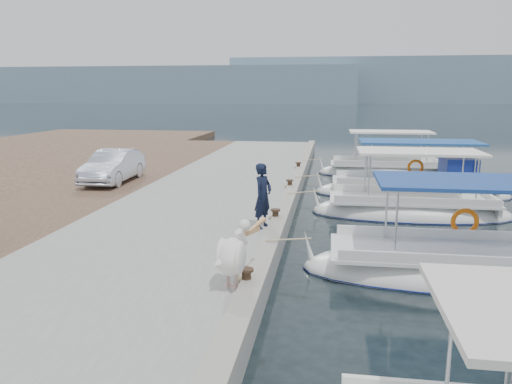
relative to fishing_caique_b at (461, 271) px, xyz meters
The scene contains 13 objects.
ground 4.33m from the fishing_caique_b, 166.00° to the left, with size 400.00×400.00×0.00m, color black.
concrete_quay 9.40m from the fishing_caique_b, 139.97° to the left, with size 6.00×40.00×0.50m, color gray.
quay_curb 7.50m from the fishing_caique_b, 126.15° to the left, with size 0.44×40.00×0.12m, color gray.
cobblestone_strip 13.61m from the fishing_caique_b, 153.63° to the left, with size 4.00×40.00×0.50m, color #4D3628.
distant_hills 204.27m from the fishing_caique_b, 82.85° to the left, with size 330.00×60.00×18.00m.
fishing_caique_b is the anchor object (origin of this frame).
fishing_caique_c 5.79m from the fishing_caique_b, 92.71° to the left, with size 6.67×2.45×2.83m.
fishing_caique_d 9.30m from the fishing_caique_b, 87.60° to the left, with size 7.79×2.54×2.83m.
fishing_caique_e 14.46m from the fishing_caique_b, 90.96° to the left, with size 6.74×2.30×2.83m.
mooring_bollards 5.24m from the fishing_caique_b, 150.75° to the left, with size 0.28×20.28×0.33m.
pelican 5.52m from the fishing_caique_b, 151.72° to the right, with size 0.95×1.55×1.23m.
fisherman 5.25m from the fishing_caique_b, 160.35° to the left, with size 0.64×0.42×1.76m, color black.
parked_car 14.21m from the fishing_caique_b, 146.57° to the left, with size 1.40×4.00×1.32m, color silver.
Camera 1 is at (1.17, -12.39, 4.11)m, focal length 35.00 mm.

